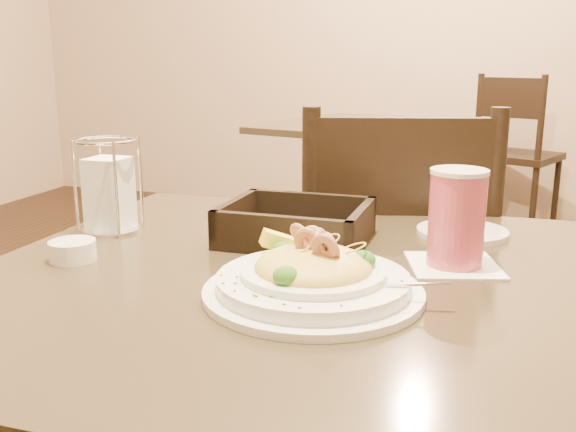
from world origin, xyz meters
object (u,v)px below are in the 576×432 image
(background_table, at_px, (373,172))
(side_plate, at_px, (462,232))
(bread_basket, at_px, (296,228))
(drink_glass, at_px, (457,219))
(butter_ramekin, at_px, (73,251))
(dining_chair_far, at_px, (515,149))
(main_table, at_px, (284,412))
(pasta_bowl, at_px, (313,277))
(napkin_caddy, at_px, (109,192))
(dining_chair_near, at_px, (390,295))

(background_table, height_order, side_plate, side_plate)
(bread_basket, bearing_deg, drink_glass, -12.51)
(butter_ramekin, bearing_deg, dining_chair_far, 76.55)
(background_table, bearing_deg, main_table, -83.52)
(background_table, distance_m, side_plate, 1.93)
(pasta_bowl, height_order, side_plate, pasta_bowl)
(dining_chair_far, bearing_deg, background_table, 78.66)
(main_table, bearing_deg, background_table, 96.48)
(dining_chair_far, distance_m, pasta_bowl, 3.21)
(pasta_bowl, bearing_deg, napkin_caddy, 154.46)
(bread_basket, relative_size, butter_ramekin, 3.35)
(side_plate, bearing_deg, dining_chair_far, 86.19)
(background_table, bearing_deg, drink_glass, -76.85)
(main_table, height_order, butter_ramekin, butter_ramekin)
(drink_glass, bearing_deg, background_table, 103.15)
(pasta_bowl, relative_size, drink_glass, 2.00)
(dining_chair_far, xyz_separation_m, side_plate, (-0.19, -2.81, 0.23))
(pasta_bowl, bearing_deg, butter_ramekin, 174.69)
(dining_chair_far, bearing_deg, dining_chair_near, 106.01)
(drink_glass, bearing_deg, dining_chair_near, 109.45)
(pasta_bowl, bearing_deg, dining_chair_near, 88.49)
(main_table, relative_size, pasta_bowl, 2.81)
(pasta_bowl, relative_size, bread_basket, 1.35)
(drink_glass, bearing_deg, bread_basket, 167.49)
(background_table, height_order, bread_basket, bread_basket)
(side_plate, bearing_deg, butter_ramekin, -149.75)
(side_plate, relative_size, butter_ramekin, 2.23)
(background_table, relative_size, side_plate, 6.92)
(napkin_caddy, bearing_deg, main_table, -19.28)
(drink_glass, height_order, butter_ramekin, drink_glass)
(main_table, distance_m, dining_chair_far, 3.13)
(background_table, bearing_deg, pasta_bowl, -82.10)
(main_table, xyz_separation_m, bread_basket, (-0.03, 0.16, 0.25))
(dining_chair_near, height_order, dining_chair_far, same)
(side_plate, bearing_deg, main_table, -129.51)
(background_table, distance_m, drink_glass, 2.12)
(dining_chair_near, distance_m, dining_chair_far, 2.59)
(dining_chair_far, height_order, napkin_caddy, dining_chair_far)
(pasta_bowl, height_order, bread_basket, pasta_bowl)
(napkin_caddy, bearing_deg, side_plate, 14.78)
(side_plate, distance_m, butter_ramekin, 0.65)
(dining_chair_far, relative_size, pasta_bowl, 2.90)
(dining_chair_near, height_order, pasta_bowl, dining_chair_near)
(side_plate, height_order, butter_ramekin, butter_ramekin)
(background_table, distance_m, pasta_bowl, 2.26)
(pasta_bowl, bearing_deg, side_plate, 64.76)
(side_plate, xyz_separation_m, butter_ramekin, (-0.56, -0.33, 0.01))
(drink_glass, relative_size, butter_ramekin, 2.26)
(dining_chair_far, distance_m, napkin_caddy, 3.09)
(bread_basket, bearing_deg, pasta_bowl, -68.43)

